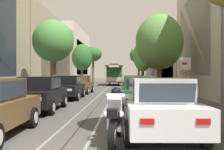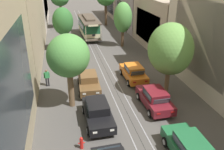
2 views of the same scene
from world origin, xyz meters
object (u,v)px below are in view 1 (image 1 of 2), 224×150
(street_tree_kerb_right_second, at_px, (159,42))
(street_tree_kerb_right_fourth, at_px, (139,56))
(street_tree_kerb_left_mid, at_px, (82,58))
(cable_car_trolley, at_px, (114,74))
(motorcycle_with_rider, at_px, (116,116))
(fire_hydrant, at_px, (34,96))
(street_tree_kerb_left_second, at_px, (53,41))
(parked_car_black_mid_left, at_px, (68,87))
(parked_car_orange_fourth_right, at_px, (132,84))
(parked_car_green_second_right, at_px, (139,92))
(parked_car_black_second_left, at_px, (40,93))
(street_tree_kerb_left_fourth, at_px, (93,54))
(street_sign_post, at_px, (186,79))
(street_tree_kerb_right_mid, at_px, (143,56))
(parked_car_maroon_mid_right, at_px, (137,87))
(parked_car_white_near_right, at_px, (158,106))
(pedestrian_on_right_pavement, at_px, (43,82))
(parked_car_brown_fourth_left, at_px, (80,84))

(street_tree_kerb_right_second, height_order, street_tree_kerb_right_fourth, street_tree_kerb_right_fourth)
(street_tree_kerb_left_mid, relative_size, cable_car_trolley, 0.63)
(motorcycle_with_rider, distance_m, fire_hydrant, 10.18)
(street_tree_kerb_left_second, xyz_separation_m, street_tree_kerb_right_second, (8.33, 0.18, -0.08))
(parked_car_black_mid_left, bearing_deg, parked_car_orange_fourth_right, 53.81)
(parked_car_green_second_right, relative_size, fire_hydrant, 5.20)
(parked_car_black_second_left, xyz_separation_m, street_tree_kerb_left_fourth, (-1.67, 36.68, 4.55))
(parked_car_black_second_left, bearing_deg, street_tree_kerb_left_mid, 94.04)
(parked_car_orange_fourth_right, relative_size, street_sign_post, 1.82)
(parked_car_black_mid_left, xyz_separation_m, street_tree_kerb_right_mid, (6.43, 17.53, 3.28))
(motorcycle_with_rider, bearing_deg, street_sign_post, 55.40)
(parked_car_black_second_left, xyz_separation_m, parked_car_black_mid_left, (0.07, 5.86, 0.00))
(parked_car_black_mid_left, bearing_deg, parked_car_maroon_mid_right, 12.22)
(parked_car_white_near_right, xyz_separation_m, street_tree_kerb_left_mid, (-6.49, 28.05, 3.14))
(parked_car_maroon_mid_right, distance_m, street_tree_kerb_right_second, 4.27)
(street_tree_kerb_right_mid, bearing_deg, fire_hydrant, -111.41)
(street_tree_kerb_right_second, bearing_deg, fire_hydrant, -146.01)
(street_tree_kerb_left_second, relative_size, motorcycle_with_rider, 3.01)
(pedestrian_on_right_pavement, xyz_separation_m, fire_hydrant, (2.31, -9.35, -0.53))
(street_tree_kerb_right_second, relative_size, street_tree_kerb_right_mid, 1.03)
(parked_car_black_mid_left, bearing_deg, parked_car_green_second_right, -46.81)
(parked_car_green_second_right, bearing_deg, parked_car_black_mid_left, 133.19)
(parked_car_green_second_right, xyz_separation_m, street_tree_kerb_right_mid, (1.84, 22.43, 3.28))
(parked_car_maroon_mid_right, bearing_deg, cable_car_trolley, 95.93)
(parked_car_maroon_mid_right, height_order, pedestrian_on_right_pavement, pedestrian_on_right_pavement)
(street_tree_kerb_right_second, height_order, street_tree_kerb_right_mid, street_tree_kerb_right_second)
(parked_car_black_second_left, xyz_separation_m, parked_car_white_near_right, (4.84, -4.66, 0.00))
(parked_car_orange_fourth_right, xyz_separation_m, fire_hydrant, (-6.10, -8.94, -0.38))
(cable_car_trolley, relative_size, street_sign_post, 3.82)
(parked_car_maroon_mid_right, relative_size, street_tree_kerb_left_second, 0.73)
(street_tree_kerb_right_second, xyz_separation_m, motorcycle_with_rider, (-3.02, -14.27, -3.55))
(street_tree_kerb_right_second, relative_size, motorcycle_with_rider, 3.22)
(street_tree_kerb_right_second, height_order, fire_hydrant, street_tree_kerb_right_second)
(street_sign_post, bearing_deg, parked_car_black_mid_left, 129.07)
(parked_car_black_second_left, relative_size, motorcycle_with_rider, 2.21)
(street_tree_kerb_right_second, bearing_deg, parked_car_black_second_left, -127.48)
(pedestrian_on_right_pavement, bearing_deg, parked_car_black_mid_left, -60.94)
(street_tree_kerb_left_fourth, distance_m, cable_car_trolley, 8.75)
(parked_car_black_second_left, bearing_deg, parked_car_black_mid_left, 89.31)
(parked_car_black_second_left, height_order, street_tree_kerb_right_mid, street_tree_kerb_right_mid)
(parked_car_orange_fourth_right, height_order, street_tree_kerb_left_second, street_tree_kerb_left_second)
(street_tree_kerb_left_fourth, bearing_deg, fire_hydrant, -89.50)
(parked_car_black_second_left, bearing_deg, parked_car_brown_fourth_left, 89.60)
(parked_car_white_near_right, bearing_deg, parked_car_orange_fourth_right, 90.38)
(parked_car_maroon_mid_right, bearing_deg, street_tree_kerb_right_second, 44.94)
(street_tree_kerb_left_second, bearing_deg, pedestrian_on_right_pavement, 116.70)
(parked_car_maroon_mid_right, relative_size, street_tree_kerb_right_fourth, 0.64)
(parked_car_maroon_mid_right, relative_size, street_tree_kerb_left_fourth, 0.64)
(parked_car_green_second_right, relative_size, cable_car_trolley, 0.48)
(parked_car_maroon_mid_right, xyz_separation_m, street_tree_kerb_right_mid, (1.64, 16.49, 3.28))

